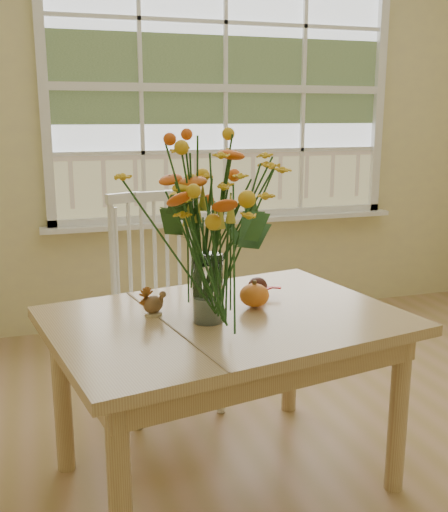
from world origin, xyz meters
name	(u,v)px	position (x,y,z in m)	size (l,w,h in m)	color
floor	(413,510)	(0.00, 0.00, -0.01)	(4.00, 4.50, 0.01)	#A88751
wall_back	(224,120)	(0.00, 2.25, 1.35)	(4.00, 0.02, 2.70)	#EEE298
window	(226,91)	(0.00, 2.21, 1.53)	(2.42, 0.12, 1.74)	silver
dining_table	(226,339)	(-0.59, 0.38, 0.58)	(1.39, 1.10, 0.67)	tan
windsor_chair	(162,290)	(-0.67, 1.15, 0.56)	(0.50, 0.48, 1.00)	white
flower_vase	(207,221)	(-0.67, 0.35, 1.03)	(0.51, 0.51, 0.60)	white
pumpkin	(254,297)	(-0.45, 0.44, 0.71)	(0.11, 0.11, 0.09)	orange
turkey_figurine	(153,304)	(-0.84, 0.47, 0.71)	(0.10, 0.09, 0.10)	#CCB78C
dark_gourd	(258,287)	(-0.38, 0.59, 0.70)	(0.13, 0.08, 0.07)	#38160F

